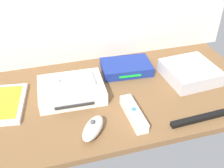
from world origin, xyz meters
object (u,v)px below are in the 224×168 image
mini_computer (190,72)px  remote_wand (133,113)px  remote_nunchuk (93,128)px  game_case (2,104)px  network_router (126,67)px  sensor_bar (207,116)px  game_console (71,90)px  remote_classic_pad (71,82)px

mini_computer → remote_wand: size_ratio=1.21×
remote_wand → remote_nunchuk: bearing=-168.1°
remote_wand → game_case: bearing=155.0°
game_case → network_router: 44.77cm
game_case → sensor_bar: (59.14, -22.58, -0.06)cm
game_console → mini_computer: bearing=0.0°
mini_computer → network_router: bearing=152.3°
network_router → sensor_bar: size_ratio=0.79×
mini_computer → network_router: mini_computer is taller
network_router → game_case: bearing=-164.6°
game_console → game_case: (-22.04, 0.58, -1.44)cm
mini_computer → network_router: size_ratio=0.96×
remote_wand → remote_nunchuk: 13.38cm
sensor_bar → network_router: bearing=113.6°
network_router → remote_nunchuk: (-18.84, -27.99, 0.34)cm
mini_computer → remote_classic_pad: (-42.22, 1.70, 2.77)cm
game_console → sensor_bar: bearing=-28.6°
sensor_bar → remote_wand: bearing=160.8°
game_case → remote_classic_pad: 22.58cm
game_case → sensor_bar: bearing=-12.9°
mini_computer → remote_wand: (-26.25, -14.07, -1.13)cm
game_case → remote_nunchuk: bearing=-29.7°
mini_computer → network_router: (-20.38, 10.71, -0.94)cm
remote_wand → remote_classic_pad: (-15.97, 15.78, 3.90)cm
remote_classic_pad → game_console: bearing=-106.5°
sensor_bar → mini_computer: bearing=73.4°
network_router → game_console: bearing=-153.0°
mini_computer → remote_nunchuk: mini_computer is taller
mini_computer → remote_classic_pad: 42.34cm
game_console → remote_nunchuk: 19.06cm
network_router → remote_wand: same height
network_router → remote_wand: bearing=-99.0°
remote_classic_pad → sensor_bar: 43.43cm
game_console → mini_computer: 42.30cm
mini_computer → game_case: bearing=178.1°
remote_nunchuk → remote_classic_pad: bearing=136.1°
mini_computer → remote_nunchuk: bearing=-156.2°
network_router → sensor_bar: (15.21, -31.17, -1.00)cm
network_router → sensor_bar: network_router is taller
game_case → remote_classic_pad: bearing=6.9°
game_case → remote_classic_pad: (22.10, -0.42, 4.65)cm
mini_computer → remote_nunchuk: size_ratio=1.70×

